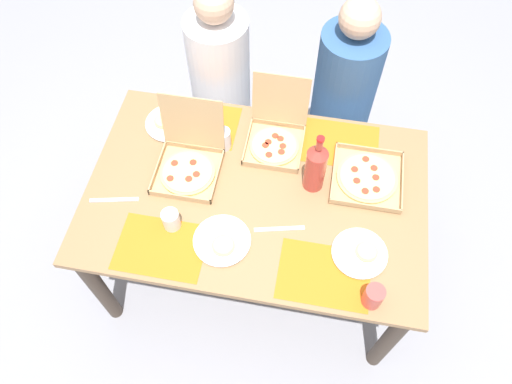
# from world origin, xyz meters

# --- Properties ---
(ground_plane) EXTENTS (6.00, 6.00, 0.00)m
(ground_plane) POSITION_xyz_m (0.00, 0.00, 0.00)
(ground_plane) COLOR gray
(dining_table) EXTENTS (1.47, 0.96, 0.73)m
(dining_table) POSITION_xyz_m (0.00, 0.00, 0.62)
(dining_table) COLOR #3F3328
(dining_table) RESTS_ON ground_plane
(placemat_near_left) EXTENTS (0.36, 0.26, 0.00)m
(placemat_near_left) POSITION_xyz_m (-0.33, -0.33, 0.73)
(placemat_near_left) COLOR orange
(placemat_near_left) RESTS_ON dining_table
(placemat_near_right) EXTENTS (0.36, 0.26, 0.00)m
(placemat_near_right) POSITION_xyz_m (0.33, -0.33, 0.73)
(placemat_near_right) COLOR orange
(placemat_near_right) RESTS_ON dining_table
(placemat_far_left) EXTENTS (0.36, 0.26, 0.00)m
(placemat_far_left) POSITION_xyz_m (-0.33, 0.33, 0.73)
(placemat_far_left) COLOR orange
(placemat_far_left) RESTS_ON dining_table
(placemat_far_right) EXTENTS (0.36, 0.26, 0.00)m
(placemat_far_right) POSITION_xyz_m (0.33, 0.33, 0.73)
(placemat_far_right) COLOR orange
(placemat_far_right) RESTS_ON dining_table
(pizza_box_edge_far) EXTENTS (0.28, 0.31, 0.31)m
(pizza_box_edge_far) POSITION_xyz_m (-0.31, 0.07, 0.78)
(pizza_box_edge_far) COLOR tan
(pizza_box_edge_far) RESTS_ON dining_table
(pizza_box_corner_right) EXTENTS (0.30, 0.30, 0.04)m
(pizza_box_corner_right) POSITION_xyz_m (0.47, 0.15, 0.74)
(pizza_box_corner_right) COLOR tan
(pizza_box_corner_right) RESTS_ON dining_table
(pizza_box_center) EXTENTS (0.26, 0.30, 0.29)m
(pizza_box_center) POSITION_xyz_m (0.04, 0.28, 0.77)
(pizza_box_center) COLOR tan
(pizza_box_center) RESTS_ON dining_table
(plate_middle) EXTENTS (0.22, 0.22, 0.03)m
(plate_middle) POSITION_xyz_m (0.46, -0.22, 0.74)
(plate_middle) COLOR white
(plate_middle) RESTS_ON dining_table
(plate_near_right) EXTENTS (0.24, 0.24, 0.03)m
(plate_near_right) POSITION_xyz_m (-0.09, -0.26, 0.74)
(plate_near_right) COLOR white
(plate_near_right) RESTS_ON dining_table
(plate_near_left) EXTENTS (0.23, 0.23, 0.03)m
(plate_near_left) POSITION_xyz_m (-0.47, 0.30, 0.74)
(plate_near_left) COLOR white
(plate_near_left) RESTS_ON dining_table
(soda_bottle) EXTENTS (0.09, 0.09, 0.32)m
(soda_bottle) POSITION_xyz_m (0.24, 0.09, 0.86)
(soda_bottle) COLOR #B2382D
(soda_bottle) RESTS_ON dining_table
(cup_spare) EXTENTS (0.07, 0.07, 0.11)m
(cup_spare) POSITION_xyz_m (-0.19, 0.22, 0.78)
(cup_spare) COLOR silver
(cup_spare) RESTS_ON dining_table
(cup_red) EXTENTS (0.07, 0.07, 0.09)m
(cup_red) POSITION_xyz_m (-0.31, -0.22, 0.77)
(cup_red) COLOR silver
(cup_red) RESTS_ON dining_table
(cup_clear_right) EXTENTS (0.07, 0.07, 0.10)m
(cup_clear_right) POSITION_xyz_m (0.52, -0.40, 0.78)
(cup_clear_right) COLOR #BF4742
(cup_clear_right) RESTS_ON dining_table
(knife_by_far_right) EXTENTS (0.21, 0.06, 0.00)m
(knife_by_far_right) POSITION_xyz_m (-0.59, -0.15, 0.73)
(knife_by_far_right) COLOR #B7B7BC
(knife_by_far_right) RESTS_ON dining_table
(knife_by_far_left) EXTENTS (0.21, 0.07, 0.00)m
(knife_by_far_left) POSITION_xyz_m (0.13, -0.16, 0.73)
(knife_by_far_left) COLOR #B7B7BC
(knife_by_far_left) RESTS_ON dining_table
(diner_left_seat) EXTENTS (0.32, 0.32, 1.19)m
(diner_left_seat) POSITION_xyz_m (-0.33, 0.74, 0.53)
(diner_left_seat) COLOR white
(diner_left_seat) RESTS_ON ground_plane
(diner_right_seat) EXTENTS (0.32, 0.32, 1.20)m
(diner_right_seat) POSITION_xyz_m (0.33, 0.74, 0.54)
(diner_right_seat) COLOR #33598C
(diner_right_seat) RESTS_ON ground_plane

